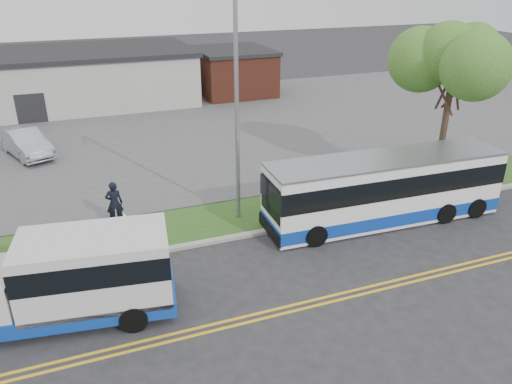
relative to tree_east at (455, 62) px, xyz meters
name	(u,v)px	position (x,y,z in m)	size (l,w,h in m)	color
ground	(188,262)	(-14.00, -3.00, -6.20)	(140.00, 140.00, 0.00)	#28282B
lane_line_north	(217,323)	(-14.00, -6.85, -6.20)	(70.00, 0.12, 0.01)	gold
lane_line_south	(220,329)	(-14.00, -7.15, -6.20)	(70.00, 0.12, 0.01)	gold
curb	(182,247)	(-14.00, -1.90, -6.13)	(80.00, 0.30, 0.15)	#9E9B93
verge	(172,227)	(-14.00, -0.10, -6.15)	(80.00, 3.30, 0.10)	#294C19
parking_lot	(128,134)	(-14.00, 14.00, -6.15)	(80.00, 25.00, 0.10)	#4C4C4F
commercial_building	(31,80)	(-20.00, 24.00, -4.02)	(25.40, 10.40, 4.35)	#9E9E99
brick_wing	(233,71)	(-3.50, 23.00, -4.24)	(6.30, 7.30, 3.90)	brown
tree_east	(455,62)	(0.00, 0.00, 0.00)	(5.20, 5.20, 8.33)	#3C2821
streetlight_near	(237,104)	(-11.00, -0.27, -0.97)	(0.35, 1.53, 9.50)	gray
shuttle_bus	(72,277)	(-18.09, -4.90, -4.69)	(7.65, 3.38, 2.84)	#0E389D
transit_bus	(384,189)	(-5.09, -2.58, -4.71)	(10.76, 2.88, 2.96)	white
pedestrian	(114,203)	(-16.20, 1.00, -5.11)	(0.72, 0.47, 1.98)	black
parked_car_a	(26,143)	(-20.13, 11.74, -5.32)	(1.67, 4.78, 1.57)	#A2A5A9
grocery_bag_left	(110,224)	(-16.50, 0.75, -5.94)	(0.32, 0.32, 0.32)	white
grocery_bag_right	(123,217)	(-15.90, 1.25, -5.94)	(0.32, 0.32, 0.32)	white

